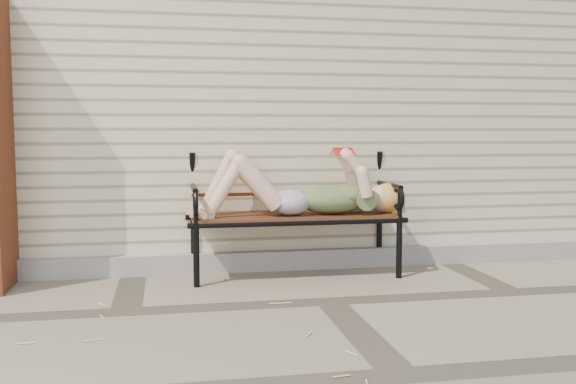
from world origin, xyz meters
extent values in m
plane|color=#796F5D|center=(0.00, 0.00, 0.00)|extent=(80.00, 80.00, 0.00)
cube|color=beige|center=(0.00, 3.00, 1.50)|extent=(8.00, 4.00, 3.00)
cube|color=gray|center=(0.00, 0.97, 0.07)|extent=(8.00, 0.10, 0.15)
cylinder|color=black|center=(-0.81, 0.54, 0.22)|extent=(0.04, 0.04, 0.44)
cylinder|color=black|center=(-0.81, 0.98, 0.22)|extent=(0.04, 0.04, 0.44)
cylinder|color=black|center=(0.66, 0.54, 0.22)|extent=(0.04, 0.04, 0.44)
cylinder|color=black|center=(0.66, 0.98, 0.22)|extent=(0.04, 0.04, 0.44)
cube|color=#553215|center=(-0.08, 0.76, 0.44)|extent=(1.50, 0.48, 0.03)
cylinder|color=black|center=(-0.08, 0.54, 0.42)|extent=(1.58, 0.04, 0.04)
cylinder|color=black|center=(-0.08, 0.98, 0.42)|extent=(1.58, 0.04, 0.04)
torus|color=black|center=(-0.08, 1.09, 0.94)|extent=(0.27, 0.04, 0.27)
ellipsoid|color=#0A444C|center=(0.20, 0.73, 0.56)|extent=(0.53, 0.31, 0.21)
ellipsoid|color=#0A444C|center=(0.32, 0.73, 0.60)|extent=(0.26, 0.30, 0.16)
ellipsoid|color=#9A9A9E|center=(-0.11, 0.73, 0.55)|extent=(0.30, 0.34, 0.19)
sphere|color=beige|center=(0.59, 0.73, 0.56)|extent=(0.22, 0.22, 0.22)
ellipsoid|color=tan|center=(0.64, 0.73, 0.57)|extent=(0.25, 0.25, 0.23)
cube|color=#A11712|center=(0.28, 0.73, 0.94)|extent=(0.14, 0.02, 0.02)
cube|color=white|center=(0.28, 0.69, 0.91)|extent=(0.14, 0.09, 0.05)
cube|color=white|center=(0.28, 0.77, 0.91)|extent=(0.14, 0.09, 0.05)
cube|color=#A11712|center=(0.28, 0.69, 0.92)|extent=(0.15, 0.09, 0.05)
cube|color=#A11712|center=(0.28, 0.77, 0.92)|extent=(0.15, 0.09, 0.05)
cylinder|color=#E3C86E|center=(-0.23, -0.01, 0.01)|extent=(0.03, 0.09, 0.01)
cylinder|color=#E3C86E|center=(-0.38, -0.44, 0.01)|extent=(0.08, 0.03, 0.01)
cylinder|color=#E3C86E|center=(-1.23, -0.21, 0.01)|extent=(0.08, 0.14, 0.01)
cylinder|color=#E3C86E|center=(-0.14, -0.27, 0.01)|extent=(0.10, 0.08, 0.01)
cylinder|color=#E3C86E|center=(-0.50, -0.88, 0.01)|extent=(0.11, 0.10, 0.01)
cylinder|color=#E3C86E|center=(-0.86, -0.35, 0.01)|extent=(0.07, 0.06, 0.01)
cylinder|color=#E3C86E|center=(-1.67, -0.07, 0.01)|extent=(0.10, 0.02, 0.01)
cylinder|color=#E3C86E|center=(-0.88, -0.90, 0.01)|extent=(0.08, 0.13, 0.01)
cylinder|color=#E3C86E|center=(-0.97, -0.45, 0.01)|extent=(0.09, 0.02, 0.01)
cylinder|color=#E3C86E|center=(-1.30, -0.07, 0.01)|extent=(0.01, 0.07, 0.01)
cylinder|color=#E3C86E|center=(-1.27, 0.02, 0.01)|extent=(0.06, 0.08, 0.01)
cylinder|color=#E3C86E|center=(-0.04, -0.96, 0.01)|extent=(0.05, 0.07, 0.01)
cylinder|color=#E3C86E|center=(-0.87, -0.61, 0.01)|extent=(0.12, 0.04, 0.01)
cylinder|color=#E3C86E|center=(-1.01, -1.12, 0.01)|extent=(0.05, 0.14, 0.01)
camera|label=1|loc=(-0.99, -3.83, 1.06)|focal=40.00mm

